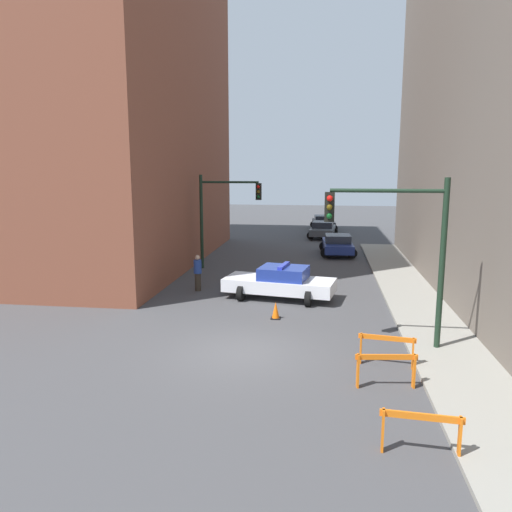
{
  "coord_description": "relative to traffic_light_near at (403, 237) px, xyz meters",
  "views": [
    {
      "loc": [
        2.34,
        -14.41,
        5.63
      ],
      "look_at": [
        -0.42,
        5.73,
        1.98
      ],
      "focal_mm": 35.0,
      "sensor_mm": 36.0,
      "label": 1
    }
  ],
  "objects": [
    {
      "name": "pedestrian_crossing",
      "position": [
        -8.06,
        6.41,
        -2.67
      ],
      "size": [
        0.45,
        0.45,
        1.66
      ],
      "rotation": [
        0.0,
        0.0,
        5.98
      ],
      "color": "#382D23",
      "rests_on": "ground_plane"
    },
    {
      "name": "traffic_light_near",
      "position": [
        0.0,
        0.0,
        0.0
      ],
      "size": [
        3.64,
        0.35,
        5.2
      ],
      "color": "black",
      "rests_on": "sidewalk_right"
    },
    {
      "name": "traffic_light_far",
      "position": [
        -8.03,
        11.58,
        -0.13
      ],
      "size": [
        3.44,
        0.35,
        5.2
      ],
      "color": "black",
      "rests_on": "ground_plane"
    },
    {
      "name": "ground_plane",
      "position": [
        -4.73,
        -0.93,
        -3.53
      ],
      "size": [
        120.0,
        120.0,
        0.0
      ],
      "primitive_type": "plane",
      "color": "#424244"
    },
    {
      "name": "barrier_back",
      "position": [
        -0.53,
        -1.45,
        -2.91
      ],
      "size": [
        1.59,
        0.39,
        0.9
      ],
      "rotation": [
        0.0,
        0.0,
        -0.15
      ],
      "color": "orange",
      "rests_on": "ground_plane"
    },
    {
      "name": "parked_car_mid",
      "position": [
        -2.46,
        24.84,
        -2.86
      ],
      "size": [
        2.49,
        4.43,
        1.31
      ],
      "rotation": [
        0.0,
        0.0,
        -0.08
      ],
      "color": "#474C51",
      "rests_on": "ground_plane"
    },
    {
      "name": "sidewalk_right",
      "position": [
        1.47,
        -0.93,
        -3.47
      ],
      "size": [
        2.4,
        44.0,
        0.12
      ],
      "color": "gray",
      "rests_on": "ground_plane"
    },
    {
      "name": "barrier_front",
      "position": [
        -0.41,
        -5.98,
        -2.91
      ],
      "size": [
        1.6,
        0.29,
        0.9
      ],
      "rotation": [
        0.0,
        0.0,
        -0.09
      ],
      "color": "orange",
      "rests_on": "ground_plane"
    },
    {
      "name": "barrier_mid",
      "position": [
        -0.71,
        -2.91,
        -2.91
      ],
      "size": [
        1.59,
        0.35,
        0.9
      ],
      "rotation": [
        0.0,
        0.0,
        0.13
      ],
      "color": "orange",
      "rests_on": "ground_plane"
    },
    {
      "name": "traffic_cone",
      "position": [
        -4.1,
        2.62,
        -3.21
      ],
      "size": [
        0.36,
        0.36,
        0.66
      ],
      "color": "black",
      "rests_on": "ground_plane"
    },
    {
      "name": "parked_car_near",
      "position": [
        -1.47,
        17.03,
        -2.86
      ],
      "size": [
        2.4,
        4.37,
        1.31
      ],
      "rotation": [
        0.0,
        0.0,
        0.04
      ],
      "color": "navy",
      "rests_on": "ground_plane"
    },
    {
      "name": "parked_car_far",
      "position": [
        -2.41,
        29.93,
        -2.86
      ],
      "size": [
        2.51,
        4.43,
        1.31
      ],
      "rotation": [
        0.0,
        0.0,
        0.08
      ],
      "color": "black",
      "rests_on": "ground_plane"
    },
    {
      "name": "police_car",
      "position": [
        -4.19,
        5.54,
        -2.81
      ],
      "size": [
        4.95,
        2.86,
        1.52
      ],
      "rotation": [
        0.0,
        0.0,
        1.4
      ],
      "color": "white",
      "rests_on": "ground_plane"
    },
    {
      "name": "building_corner_left",
      "position": [
        -16.73,
        13.07,
        8.31
      ],
      "size": [
        14.0,
        20.0,
        23.67
      ],
      "color": "brown",
      "rests_on": "ground_plane"
    }
  ]
}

